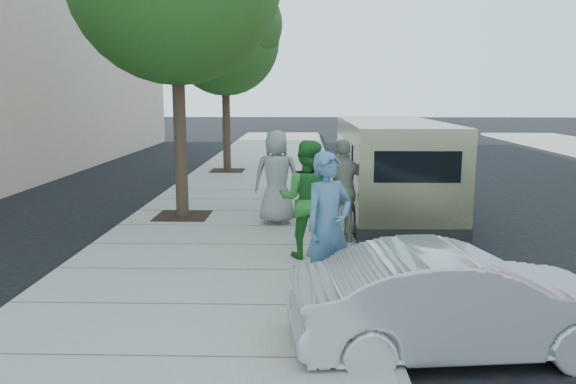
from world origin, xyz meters
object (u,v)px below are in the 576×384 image
at_px(person_gray_shirt, 277,177).
at_px(person_striped_polo, 343,191).
at_px(parking_meter, 346,189).
at_px(person_green_shirt, 307,199).
at_px(tree_far, 226,36).
at_px(sedan, 458,301).
at_px(person_officer, 328,226).
at_px(van, 390,168).

height_order(person_gray_shirt, person_striped_polo, person_gray_shirt).
distance_m(parking_meter, person_green_shirt, 1.36).
relative_size(tree_far, person_green_shirt, 3.25).
height_order(tree_far, sedan, tree_far).
relative_size(tree_far, person_striped_polo, 3.35).
height_order(sedan, person_officer, person_officer).
xyz_separation_m(sedan, person_green_shirt, (-1.68, 3.28, 0.53)).
distance_m(parking_meter, person_officer, 3.13).
height_order(van, sedan, van).
bearing_deg(person_striped_polo, parking_meter, -122.53).
bearing_deg(person_green_shirt, van, -109.08).
bearing_deg(person_gray_shirt, tree_far, -76.78).
height_order(tree_far, person_officer, tree_far).
relative_size(parking_meter, person_gray_shirt, 0.67).
bearing_deg(van, parking_meter, -116.48).
xyz_separation_m(tree_far, person_gray_shirt, (2.14, -8.24, -3.73)).
distance_m(parking_meter, person_striped_polo, 0.15).
bearing_deg(person_gray_shirt, person_striped_polo, 129.59).
height_order(parking_meter, sedan, parking_meter).
relative_size(person_gray_shirt, person_striped_polo, 1.04).
bearing_deg(parking_meter, tree_far, 101.21).
xyz_separation_m(person_officer, person_striped_polo, (0.41, 2.96, -0.04)).
relative_size(tree_far, parking_meter, 4.80).
xyz_separation_m(person_gray_shirt, person_striped_polo, (1.31, -1.51, -0.04)).
bearing_deg(person_officer, person_gray_shirt, 67.69).
bearing_deg(parking_meter, person_striped_polo, -118.10).
xyz_separation_m(sedan, person_officer, (-1.40, 1.32, 0.54)).
bearing_deg(tree_far, person_gray_shirt, -75.44).
bearing_deg(person_officer, person_striped_polo, 48.36).
relative_size(van, person_gray_shirt, 3.09).
distance_m(van, person_gray_shirt, 2.81).
bearing_deg(tree_far, sedan, -72.44).
xyz_separation_m(tree_far, parking_meter, (3.50, -9.62, -3.75)).
relative_size(van, person_green_shirt, 3.11).
relative_size(tree_far, person_gray_shirt, 3.23).
distance_m(parking_meter, van, 2.78).
height_order(tree_far, van, tree_far).
distance_m(tree_far, sedan, 15.33).
height_order(parking_meter, person_gray_shirt, person_gray_shirt).
bearing_deg(parking_meter, person_officer, -107.30).
distance_m(tree_far, van, 9.29).
height_order(sedan, person_green_shirt, person_green_shirt).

